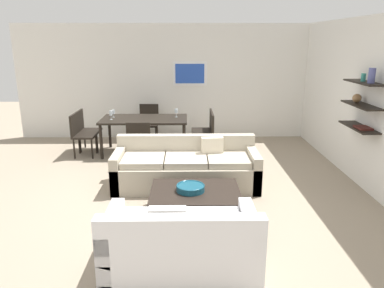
# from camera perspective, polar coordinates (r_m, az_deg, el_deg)

# --- Properties ---
(ground_plane) EXTENTS (18.00, 18.00, 0.00)m
(ground_plane) POSITION_cam_1_polar(r_m,az_deg,el_deg) (5.82, -2.29, -7.68)
(ground_plane) COLOR gray
(back_wall_unit) EXTENTS (8.40, 0.09, 2.70)m
(back_wall_unit) POSITION_cam_1_polar(r_m,az_deg,el_deg) (8.91, 0.13, 9.61)
(back_wall_unit) COLOR silver
(back_wall_unit) RESTS_ON ground
(right_wall_shelf_unit) EXTENTS (0.34, 8.20, 2.70)m
(right_wall_shelf_unit) POSITION_cam_1_polar(r_m,az_deg,el_deg) (6.65, 24.92, 6.00)
(right_wall_shelf_unit) COLOR silver
(right_wall_shelf_unit) RESTS_ON ground
(sofa_beige) EXTENTS (2.32, 0.90, 0.78)m
(sofa_beige) POSITION_cam_1_polar(r_m,az_deg,el_deg) (6.02, -0.88, -3.85)
(sofa_beige) COLOR #B2A893
(sofa_beige) RESTS_ON ground
(loveseat_white) EXTENTS (1.57, 0.90, 0.78)m
(loveseat_white) POSITION_cam_1_polar(r_m,az_deg,el_deg) (3.91, -1.72, -15.37)
(loveseat_white) COLOR white
(loveseat_white) RESTS_ON ground
(coffee_table) EXTENTS (1.20, 0.91, 0.38)m
(coffee_table) POSITION_cam_1_polar(r_m,az_deg,el_deg) (5.02, 0.49, -9.26)
(coffee_table) COLOR black
(coffee_table) RESTS_ON ground
(decorative_bowl) EXTENTS (0.38, 0.38, 0.09)m
(decorative_bowl) POSITION_cam_1_polar(r_m,az_deg,el_deg) (4.92, -0.24, -6.81)
(decorative_bowl) COLOR navy
(decorative_bowl) RESTS_ON coffee_table
(dining_table) EXTENTS (1.78, 0.96, 0.75)m
(dining_table) POSITION_cam_1_polar(r_m,az_deg,el_deg) (7.74, -7.41, 3.49)
(dining_table) COLOR black
(dining_table) RESTS_ON ground
(dining_chair_right_far) EXTENTS (0.44, 0.44, 0.88)m
(dining_chair_right_far) POSITION_cam_1_polar(r_m,az_deg,el_deg) (7.95, 2.14, 2.63)
(dining_chair_right_far) COLOR black
(dining_chair_right_far) RESTS_ON ground
(dining_chair_left_far) EXTENTS (0.44, 0.44, 0.88)m
(dining_chair_left_far) POSITION_cam_1_polar(r_m,az_deg,el_deg) (8.24, -16.20, 2.47)
(dining_chair_left_far) COLOR black
(dining_chair_left_far) RESTS_ON ground
(dining_chair_foot) EXTENTS (0.44, 0.44, 0.88)m
(dining_chair_foot) POSITION_cam_1_polar(r_m,az_deg,el_deg) (6.93, -8.17, 0.49)
(dining_chair_foot) COLOR black
(dining_chair_foot) RESTS_ON ground
(dining_chair_right_near) EXTENTS (0.44, 0.44, 0.88)m
(dining_chair_right_near) POSITION_cam_1_polar(r_m,az_deg,el_deg) (7.53, 2.31, 1.88)
(dining_chair_right_near) COLOR black
(dining_chair_right_near) RESTS_ON ground
(dining_chair_head) EXTENTS (0.44, 0.44, 0.88)m
(dining_chair_head) POSITION_cam_1_polar(r_m,az_deg,el_deg) (8.64, -6.72, 3.61)
(dining_chair_head) COLOR black
(dining_chair_head) RESTS_ON ground
(dining_chair_left_near) EXTENTS (0.44, 0.44, 0.88)m
(dining_chair_left_near) POSITION_cam_1_polar(r_m,az_deg,el_deg) (7.83, -17.02, 1.74)
(dining_chair_left_near) COLOR black
(dining_chair_left_near) RESTS_ON ground
(wine_glass_left_near) EXTENTS (0.06, 0.06, 0.18)m
(wine_glass_left_near) POSITION_cam_1_polar(r_m,az_deg,el_deg) (7.69, -12.51, 4.65)
(wine_glass_left_near) COLOR silver
(wine_glass_left_near) RESTS_ON dining_table
(wine_glass_left_far) EXTENTS (0.07, 0.07, 0.15)m
(wine_glass_left_far) POSITION_cam_1_polar(r_m,az_deg,el_deg) (7.93, -12.16, 4.86)
(wine_glass_left_far) COLOR silver
(wine_glass_left_far) RESTS_ON dining_table
(wine_glass_right_far) EXTENTS (0.07, 0.07, 0.17)m
(wine_glass_right_far) POSITION_cam_1_polar(r_m,az_deg,el_deg) (7.77, -2.47, 5.11)
(wine_glass_right_far) COLOR silver
(wine_glass_right_far) RESTS_ON dining_table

